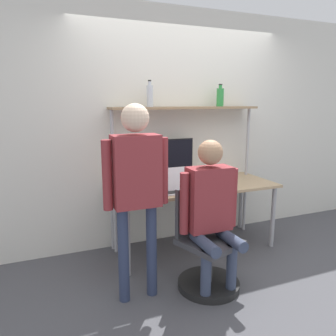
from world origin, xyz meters
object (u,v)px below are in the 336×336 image
(bottle_clear, at_px, (150,96))
(bottle_green, at_px, (220,97))
(monitor, at_px, (172,159))
(cell_phone, at_px, (199,189))
(office_chair, at_px, (206,257))
(person_standing, at_px, (136,179))
(person_seated, at_px, (211,204))
(laptop, at_px, (174,185))

(bottle_clear, xyz_separation_m, bottle_green, (0.87, 0.00, -0.01))
(monitor, xyz_separation_m, bottle_green, (0.62, 0.03, 0.69))
(monitor, xyz_separation_m, cell_phone, (0.15, -0.39, -0.27))
(cell_phone, xyz_separation_m, bottle_clear, (-0.40, 0.42, 0.97))
(office_chair, distance_m, bottle_green, 1.87)
(office_chair, bearing_deg, person_standing, 174.62)
(cell_phone, relative_size, person_standing, 0.09)
(monitor, distance_m, person_seated, 1.03)
(office_chair, height_order, bottle_clear, bottle_clear)
(bottle_clear, bearing_deg, person_standing, -115.55)
(office_chair, bearing_deg, monitor, 85.67)
(laptop, xyz_separation_m, cell_phone, (0.28, -0.05, -0.06))
(laptop, relative_size, cell_phone, 2.16)
(person_seated, xyz_separation_m, bottle_clear, (-0.19, 1.03, 0.93))
(monitor, height_order, bottle_green, bottle_green)
(person_standing, relative_size, bottle_green, 6.43)
(monitor, height_order, bottle_clear, bottle_clear)
(laptop, xyz_separation_m, bottle_green, (0.75, 0.38, 0.90))
(person_seated, distance_m, person_standing, 0.69)
(cell_phone, distance_m, bottle_green, 1.15)
(laptop, relative_size, bottle_green, 1.26)
(office_chair, bearing_deg, bottle_clear, 100.21)
(person_seated, bearing_deg, person_standing, 170.67)
(laptop, relative_size, bottle_clear, 1.15)
(cell_phone, bearing_deg, person_standing, -149.01)
(bottle_clear, distance_m, bottle_green, 0.87)
(cell_phone, height_order, person_seated, person_seated)
(person_standing, bearing_deg, bottle_green, 35.26)
(person_seated, xyz_separation_m, person_standing, (-0.63, 0.10, 0.26))
(cell_phone, bearing_deg, office_chair, -111.35)
(cell_phone, distance_m, person_standing, 1.03)
(bottle_clear, height_order, bottle_green, bottle_clear)
(laptop, xyz_separation_m, bottle_clear, (-0.12, 0.38, 0.91))
(office_chair, bearing_deg, laptop, 95.13)
(cell_phone, xyz_separation_m, person_standing, (-0.84, -0.51, 0.30))
(cell_phone, bearing_deg, laptop, 170.58)
(monitor, bearing_deg, office_chair, -94.33)
(bottle_clear, bearing_deg, laptop, -71.92)
(laptop, relative_size, person_seated, 0.24)
(monitor, bearing_deg, person_standing, -127.62)
(person_standing, distance_m, bottle_clear, 1.23)
(monitor, bearing_deg, laptop, -110.04)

